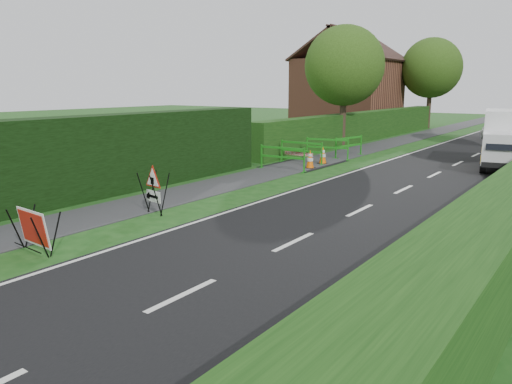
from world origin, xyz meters
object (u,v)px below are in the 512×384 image
Objects in this scene: triangle_sign at (152,186)px; works_van at (510,138)px; hatchback_car at (495,131)px; red_rect_sign at (33,229)px.

works_van is (6.32, 14.04, 0.48)m from triangle_sign.
hatchback_car reaches higher than triangle_sign.
hatchback_car is at bearing 91.95° from works_van.
red_rect_sign is 18.64m from works_van.
red_rect_sign is at bearing -74.23° from triangle_sign.
triangle_sign is 0.20× the size of works_van.
works_van is (5.95, 17.65, 0.74)m from red_rect_sign.
triangle_sign is 15.41m from works_van.
works_van is at bearing 75.20° from red_rect_sign.
triangle_sign is (-0.37, 3.61, 0.26)m from red_rect_sign.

